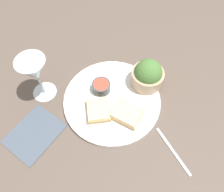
% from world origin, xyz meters
% --- Properties ---
extents(ground_plane, '(4.00, 4.00, 0.00)m').
position_xyz_m(ground_plane, '(0.00, 0.00, 0.00)').
color(ground_plane, brown).
extents(dinner_plate, '(0.32, 0.32, 0.01)m').
position_xyz_m(dinner_plate, '(0.00, 0.00, 0.01)').
color(dinner_plate, white).
rests_on(dinner_plate, ground_plane).
extents(salad_bowl, '(0.11, 0.11, 0.10)m').
position_xyz_m(salad_bowl, '(0.00, 0.13, 0.06)').
color(salad_bowl, tan).
rests_on(salad_bowl, dinner_plate).
extents(sauce_ramekin, '(0.06, 0.06, 0.03)m').
position_xyz_m(sauce_ramekin, '(-0.05, -0.01, 0.03)').
color(sauce_ramekin, '#4C4C4C').
rests_on(sauce_ramekin, dinner_plate).
extents(cheese_toast_near, '(0.12, 0.11, 0.03)m').
position_xyz_m(cheese_toast_near, '(0.07, 0.01, 0.03)').
color(cheese_toast_near, tan).
rests_on(cheese_toast_near, dinner_plate).
extents(cheese_toast_far, '(0.10, 0.10, 0.03)m').
position_xyz_m(cheese_toast_far, '(0.02, -0.06, 0.03)').
color(cheese_toast_far, tan).
rests_on(cheese_toast_far, dinner_plate).
extents(wine_glass, '(0.09, 0.09, 0.16)m').
position_xyz_m(wine_glass, '(-0.14, -0.18, 0.12)').
color(wine_glass, silver).
rests_on(wine_glass, ground_plane).
extents(napkin, '(0.18, 0.20, 0.01)m').
position_xyz_m(napkin, '(-0.02, -0.26, 0.00)').
color(napkin, '#4C5666').
rests_on(napkin, ground_plane).
extents(fork, '(0.16, 0.01, 0.01)m').
position_xyz_m(fork, '(0.23, 0.07, 0.00)').
color(fork, silver).
rests_on(fork, ground_plane).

